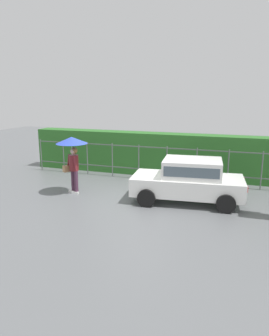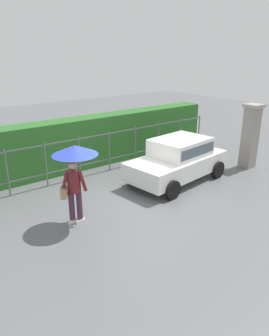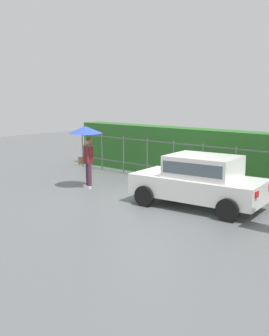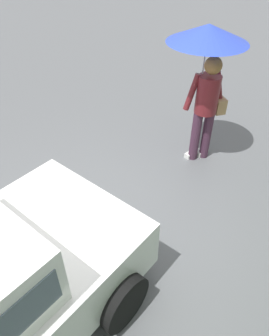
% 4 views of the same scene
% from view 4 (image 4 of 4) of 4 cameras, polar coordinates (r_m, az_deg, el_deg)
% --- Properties ---
extents(ground_plane, '(40.00, 40.00, 0.00)m').
position_cam_4_polar(ground_plane, '(4.11, -7.55, -12.69)').
color(ground_plane, slate).
extents(pedestrian, '(1.13, 1.13, 2.12)m').
position_cam_4_polar(pedestrian, '(4.70, 13.27, 18.80)').
color(pedestrian, '#47283D').
rests_on(pedestrian, ground).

